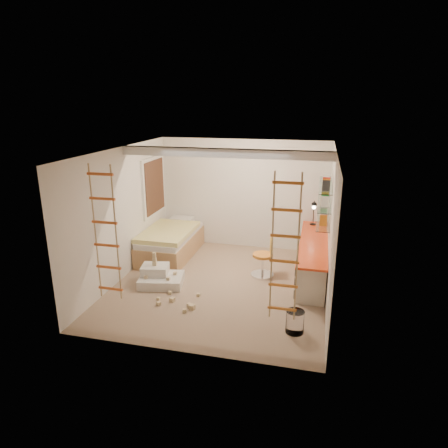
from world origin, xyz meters
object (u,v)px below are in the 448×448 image
(desk, at_px, (312,257))
(bed, at_px, (171,242))
(swivel_chair, at_px, (264,263))
(play_platform, at_px, (160,277))

(desk, relative_size, bed, 1.40)
(bed, bearing_deg, desk, -6.49)
(swivel_chair, height_order, play_platform, swivel_chair)
(desk, distance_m, bed, 3.22)
(desk, xyz_separation_m, swivel_chair, (-0.95, -0.28, -0.11))
(swivel_chair, xyz_separation_m, play_platform, (-1.92, -0.84, -0.15))
(bed, xyz_separation_m, swivel_chair, (2.24, -0.64, -0.04))
(desk, bearing_deg, swivel_chair, -163.89)
(bed, height_order, swivel_chair, swivel_chair)
(swivel_chair, bearing_deg, desk, 16.11)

